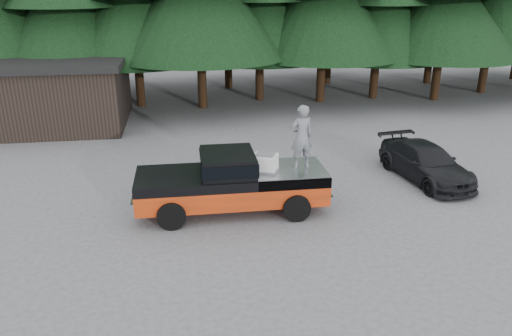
{
  "coord_description": "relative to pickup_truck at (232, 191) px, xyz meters",
  "views": [
    {
      "loc": [
        -2.07,
        -13.48,
        6.8
      ],
      "look_at": [
        -0.08,
        0.0,
        1.66
      ],
      "focal_mm": 35.0,
      "sensor_mm": 36.0,
      "label": 1
    }
  ],
  "objects": [
    {
      "name": "truck_cab",
      "position": [
        -0.1,
        0.0,
        0.96
      ],
      "size": [
        1.66,
        1.9,
        0.59
      ],
      "primitive_type": "cube",
      "color": "black",
      "rests_on": "pickup_truck"
    },
    {
      "name": "parked_car",
      "position": [
        7.21,
        1.62,
        -0.03
      ],
      "size": [
        2.43,
        4.59,
        1.27
      ],
      "primitive_type": "imported",
      "rotation": [
        0.0,
        0.0,
        0.15
      ],
      "color": "black",
      "rests_on": "ground"
    },
    {
      "name": "pickup_truck",
      "position": [
        0.0,
        0.0,
        0.0
      ],
      "size": [
        6.0,
        2.04,
        1.33
      ],
      "primitive_type": null,
      "color": "red",
      "rests_on": "ground"
    },
    {
      "name": "utility_building",
      "position": [
        -8.25,
        11.28,
        1.0
      ],
      "size": [
        8.4,
        6.4,
        3.3
      ],
      "color": "black",
      "rests_on": "ground"
    },
    {
      "name": "man_on_bed",
      "position": [
        2.18,
        0.0,
        1.66
      ],
      "size": [
        0.81,
        0.61,
        1.99
      ],
      "primitive_type": "imported",
      "rotation": [
        0.0,
        0.0,
        3.34
      ],
      "color": "slate",
      "rests_on": "pickup_truck"
    },
    {
      "name": "ground",
      "position": [
        0.75,
        -0.72,
        -0.67
      ],
      "size": [
        120.0,
        120.0,
        0.0
      ],
      "primitive_type": "plane",
      "color": "#4B4B4E",
      "rests_on": "ground"
    },
    {
      "name": "air_compressor",
      "position": [
        1.03,
        -0.13,
        0.91
      ],
      "size": [
        0.89,
        0.83,
        0.49
      ],
      "primitive_type": "cube",
      "rotation": [
        0.0,
        0.0,
        -0.4
      ],
      "color": "silver",
      "rests_on": "pickup_truck"
    }
  ]
}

